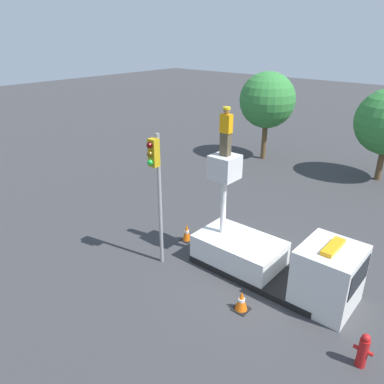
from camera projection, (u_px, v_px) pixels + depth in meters
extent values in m
plane|color=#38383A|center=(258.00, 274.00, 14.26)|extent=(120.00, 120.00, 0.00)
cube|color=black|center=(259.00, 271.00, 14.21)|extent=(5.12, 2.12, 0.24)
cube|color=silver|center=(239.00, 252.00, 14.57)|extent=(3.27, 2.06, 1.18)
cube|color=silver|center=(328.00, 277.00, 12.31)|extent=(1.85, 2.06, 2.15)
cube|color=black|center=(359.00, 277.00, 11.59)|extent=(0.03, 1.75, 0.86)
cube|color=orange|center=(333.00, 247.00, 11.86)|extent=(0.36, 1.24, 0.14)
cylinder|color=silver|center=(223.00, 205.00, 14.36)|extent=(0.22, 0.22, 2.38)
cube|color=silver|center=(225.00, 167.00, 13.75)|extent=(0.95, 0.95, 0.90)
cube|color=brown|center=(225.00, 144.00, 13.40)|extent=(0.34, 0.26, 0.84)
cube|color=#F29E0C|center=(226.00, 123.00, 13.10)|extent=(0.40, 0.26, 0.66)
sphere|color=#9E704C|center=(227.00, 111.00, 12.93)|extent=(0.23, 0.23, 0.23)
cylinder|color=yellow|center=(227.00, 108.00, 12.89)|extent=(0.26, 0.26, 0.09)
cylinder|color=gray|center=(160.00, 202.00, 14.00)|extent=(0.14, 0.14, 5.25)
cube|color=#B79314|center=(154.00, 153.00, 13.06)|extent=(0.34, 0.28, 1.00)
sphere|color=#490707|center=(150.00, 145.00, 12.81)|extent=(0.22, 0.22, 0.22)
sphere|color=#503C07|center=(150.00, 154.00, 12.93)|extent=(0.22, 0.22, 0.22)
sphere|color=green|center=(150.00, 162.00, 13.06)|extent=(0.22, 0.22, 0.22)
cylinder|color=red|center=(363.00, 353.00, 10.18)|extent=(0.28, 0.28, 0.92)
sphere|color=red|center=(366.00, 338.00, 9.98)|extent=(0.23, 0.23, 0.23)
cylinder|color=red|center=(356.00, 347.00, 10.27)|extent=(0.12, 0.11, 0.11)
cylinder|color=red|center=(371.00, 354.00, 10.03)|extent=(0.12, 0.11, 0.11)
cube|color=black|center=(187.00, 240.00, 16.53)|extent=(0.45, 0.45, 0.03)
cone|color=orange|center=(187.00, 232.00, 16.37)|extent=(0.37, 0.37, 0.80)
cylinder|color=white|center=(187.00, 231.00, 16.36)|extent=(0.19, 0.19, 0.11)
cube|color=black|center=(241.00, 309.00, 12.43)|extent=(0.52, 0.52, 0.03)
cone|color=orange|center=(241.00, 301.00, 12.29)|extent=(0.43, 0.43, 0.72)
cylinder|color=white|center=(242.00, 300.00, 12.28)|extent=(0.23, 0.23, 0.10)
cylinder|color=brown|center=(380.00, 162.00, 22.82)|extent=(0.36, 0.36, 2.25)
cylinder|color=brown|center=(264.00, 139.00, 26.55)|extent=(0.36, 0.36, 2.84)
sphere|color=#337F38|center=(267.00, 100.00, 25.45)|extent=(3.79, 3.79, 3.79)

